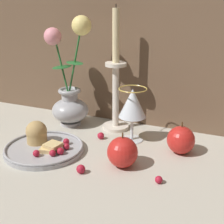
# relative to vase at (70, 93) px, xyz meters

# --- Properties ---
(ground_plane) EXTENTS (2.40, 2.40, 0.00)m
(ground_plane) POSITION_rel_vase_xyz_m (0.10, -0.13, -0.10)
(ground_plane) COLOR #B7B2A3
(ground_plane) RESTS_ON ground
(vase) EXTENTS (0.14, 0.11, 0.32)m
(vase) POSITION_rel_vase_xyz_m (0.00, 0.00, 0.00)
(vase) COLOR #A3A3A8
(vase) RESTS_ON ground_plane
(plate_with_pastries) EXTENTS (0.20, 0.20, 0.07)m
(plate_with_pastries) POSITION_rel_vase_xyz_m (0.02, -0.18, -0.09)
(plate_with_pastries) COLOR #A3A3A8
(plate_with_pastries) RESTS_ON ground_plane
(wine_glass) EXTENTS (0.07, 0.07, 0.14)m
(wine_glass) POSITION_rel_vase_xyz_m (0.21, -0.03, -0.00)
(wine_glass) COLOR silver
(wine_glass) RESTS_ON ground_plane
(candlestick) EXTENTS (0.08, 0.08, 0.35)m
(candlestick) POSITION_rel_vase_xyz_m (0.14, 0.03, 0.03)
(candlestick) COLOR silver
(candlestick) RESTS_ON ground_plane
(apple_beside_vase) EXTENTS (0.07, 0.07, 0.08)m
(apple_beside_vase) POSITION_rel_vase_xyz_m (0.24, -0.17, -0.07)
(apple_beside_vase) COLOR red
(apple_beside_vase) RESTS_ON ground_plane
(apple_near_glass) EXTENTS (0.07, 0.07, 0.08)m
(apple_near_glass) POSITION_rel_vase_xyz_m (0.34, -0.05, -0.07)
(apple_near_glass) COLOR red
(apple_near_glass) RESTS_ON ground_plane
(berry_near_plate) EXTENTS (0.02, 0.02, 0.02)m
(berry_near_plate) POSITION_rel_vase_xyz_m (0.33, -0.21, -0.09)
(berry_near_plate) COLOR #AD192D
(berry_near_plate) RESTS_ON ground_plane
(berry_front_center) EXTENTS (0.02, 0.02, 0.02)m
(berry_front_center) POSITION_rel_vase_xyz_m (0.23, -0.11, -0.09)
(berry_front_center) COLOR #AD192D
(berry_front_center) RESTS_ON ground_plane
(berry_by_glass_stem) EXTENTS (0.02, 0.02, 0.02)m
(berry_by_glass_stem) POSITION_rel_vase_xyz_m (0.16, -0.24, -0.09)
(berry_by_glass_stem) COLOR #AD192D
(berry_by_glass_stem) RESTS_ON ground_plane
(berry_under_candlestick) EXTENTS (0.02, 0.02, 0.02)m
(berry_under_candlestick) POSITION_rel_vase_xyz_m (0.13, -0.06, -0.09)
(berry_under_candlestick) COLOR #AD192D
(berry_under_candlestick) RESTS_ON ground_plane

